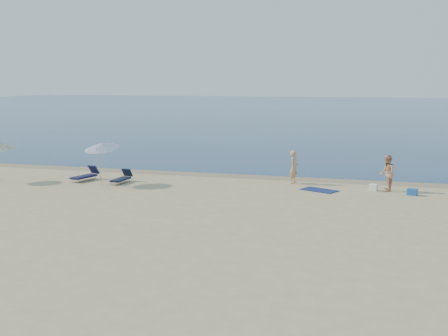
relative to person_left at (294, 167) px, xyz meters
The scene contains 12 objects.
ground 18.05m from the person_left, 95.71° to the right, with size 160.00×160.00×0.00m, color tan.
sea 82.08m from the person_left, 91.25° to the left, with size 240.00×160.00×0.01m, color #0D2450.
wet_sand_strip 2.49m from the person_left, 140.87° to the left, with size 240.00×1.60×0.00m, color #847254.
person_left is the anchor object (origin of this frame).
person_right 5.01m from the person_left, 10.22° to the right, with size 0.91×0.71×1.87m, color tan.
beach_towel 2.49m from the person_left, 46.62° to the right, with size 1.81×1.01×0.03m, color #0F1D4E.
white_bag 4.45m from the person_left, 12.89° to the right, with size 0.39×0.33×0.33m, color white.
blue_cooler 6.43m from the person_left, 14.98° to the right, with size 0.47×0.33×0.33m, color #1D55A2.
umbrella_near 10.60m from the person_left, 162.96° to the right, with size 2.19×2.22×2.50m.
umbrella_far 16.49m from the person_left, 166.52° to the right, with size 1.81×1.83×2.30m.
lounger_left 11.80m from the person_left, 168.58° to the right, with size 1.04×1.90×0.80m.
lounger_right 9.57m from the person_left, 165.00° to the right, with size 0.65×1.68×0.73m.
Camera 1 is at (6.36, -12.51, 5.65)m, focal length 45.00 mm.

